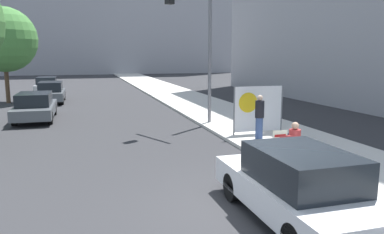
{
  "coord_description": "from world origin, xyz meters",
  "views": [
    {
      "loc": [
        -3.37,
        -6.95,
        3.28
      ],
      "look_at": [
        -0.25,
        3.62,
        1.45
      ],
      "focal_mm": 35.0,
      "sensor_mm": 36.0,
      "label": 1
    }
  ],
  "objects": [
    {
      "name": "traffic_light_pole",
      "position": [
        1.64,
        9.32,
        4.35
      ],
      "size": [
        2.39,
        2.15,
        6.37
      ],
      "color": "slate",
      "rests_on": "sidewalk_curb"
    },
    {
      "name": "car_on_road_midblock",
      "position": [
        -5.46,
        20.67,
        0.73
      ],
      "size": [
        1.73,
        4.44,
        1.46
      ],
      "color": "#565B60",
      "rests_on": "ground_plane"
    },
    {
      "name": "jogger_on_sidewalk",
      "position": [
        3.01,
        5.68,
        0.98
      ],
      "size": [
        0.34,
        0.34,
        1.68
      ],
      "rotation": [
        0.0,
        0.0,
        3.01
      ],
      "color": "#334775",
      "rests_on": "sidewalk_curb"
    },
    {
      "name": "car_on_road_nearest",
      "position": [
        -5.7,
        13.35,
        0.71
      ],
      "size": [
        1.8,
        4.75,
        1.4
      ],
      "color": "#565B60",
      "rests_on": "ground_plane"
    },
    {
      "name": "street_tree_midblock",
      "position": [
        -8.29,
        21.31,
        4.31
      ],
      "size": [
        4.39,
        4.39,
        6.51
      ],
      "color": "brown",
      "rests_on": "ground_plane"
    },
    {
      "name": "car_on_road_distant",
      "position": [
        -6.3,
        27.96,
        0.7
      ],
      "size": [
        1.81,
        4.42,
        1.4
      ],
      "color": "silver",
      "rests_on": "ground_plane"
    },
    {
      "name": "seated_protester",
      "position": [
        2.54,
        2.4,
        0.79
      ],
      "size": [
        0.96,
        0.77,
        1.22
      ],
      "rotation": [
        0.0,
        0.0,
        0.21
      ],
      "color": "#474C56",
      "rests_on": "sidewalk_curb"
    },
    {
      "name": "parked_car_curbside",
      "position": [
        0.61,
        -0.8,
        0.74
      ],
      "size": [
        1.81,
        4.27,
        1.49
      ],
      "color": "white",
      "rests_on": "ground_plane"
    },
    {
      "name": "protest_banner",
      "position": [
        3.4,
        6.6,
        1.14
      ],
      "size": [
        2.16,
        0.06,
        1.92
      ],
      "color": "slate",
      "rests_on": "sidewalk_curb"
    },
    {
      "name": "ground_plane",
      "position": [
        0.0,
        0.0,
        0.0
      ],
      "size": [
        160.0,
        160.0,
        0.0
      ],
      "primitive_type": "plane",
      "color": "#303033"
    },
    {
      "name": "pedestrian_behind",
      "position": [
        4.37,
        7.92,
        1.0
      ],
      "size": [
        0.34,
        0.34,
        1.72
      ],
      "rotation": [
        0.0,
        0.0,
        3.24
      ],
      "color": "#756651",
      "rests_on": "sidewalk_curb"
    },
    {
      "name": "sidewalk_curb",
      "position": [
        4.03,
        15.0,
        0.06
      ],
      "size": [
        4.33,
        90.0,
        0.13
      ],
      "primitive_type": "cube",
      "color": "beige",
      "rests_on": "ground_plane"
    }
  ]
}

